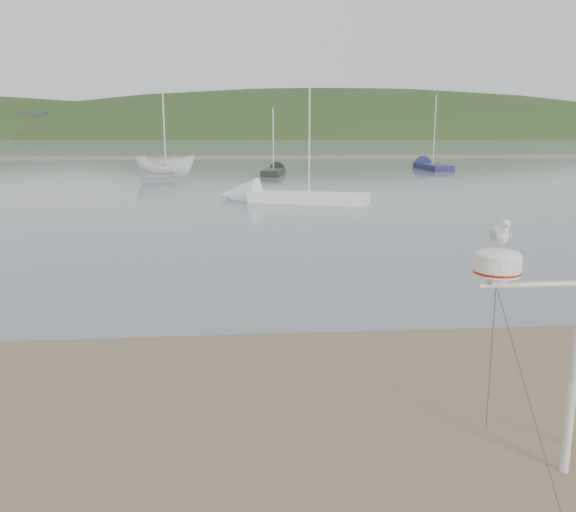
{
  "coord_description": "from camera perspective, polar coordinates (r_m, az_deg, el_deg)",
  "views": [
    {
      "loc": [
        1.31,
        -7.08,
        3.91
      ],
      "look_at": [
        1.99,
        1.0,
        2.17
      ],
      "focal_mm": 38.0,
      "sensor_mm": 36.0,
      "label": 1
    }
  ],
  "objects": [
    {
      "name": "mast_rig",
      "position": [
        7.56,
        24.95,
        -10.53
      ],
      "size": [
        2.1,
        2.24,
        4.74
      ],
      "color": "silver",
      "rests_on": "ground"
    },
    {
      "name": "sandbar",
      "position": [
        77.19,
        -5.83,
        9.19
      ],
      "size": [
        560.0,
        7.0,
        0.07
      ],
      "primitive_type": "cube",
      "color": "#7B6547",
      "rests_on": "water"
    },
    {
      "name": "far_cottages",
      "position": [
        203.09,
        -4.41,
        12.09
      ],
      "size": [
        294.4,
        6.3,
        8.0
      ],
      "color": "silver",
      "rests_on": "ground"
    },
    {
      "name": "ground",
      "position": [
        8.19,
        -13.97,
        -16.78
      ],
      "size": [
        560.0,
        560.0,
        0.0
      ],
      "primitive_type": "plane",
      "color": "#7B6547",
      "rests_on": "ground"
    },
    {
      "name": "sailboat_white_near",
      "position": [
        31.97,
        -1.92,
        5.61
      ],
      "size": [
        8.12,
        4.57,
        7.86
      ],
      "color": "white",
      "rests_on": "ground"
    },
    {
      "name": "sailboat_blue_far",
      "position": [
        58.41,
        12.7,
        8.27
      ],
      "size": [
        2.21,
        7.33,
        7.18
      ],
      "color": "#131744",
      "rests_on": "ground"
    },
    {
      "name": "sailboat_dark_mid",
      "position": [
        50.31,
        -1.15,
        7.99
      ],
      "size": [
        2.55,
        5.84,
        5.69
      ],
      "color": "black",
      "rests_on": "ground"
    },
    {
      "name": "water",
      "position": [
        139.14,
        -5.42,
        10.44
      ],
      "size": [
        560.0,
        256.0,
        0.04
      ],
      "primitive_type": "cube",
      "color": "slate",
      "rests_on": "ground"
    },
    {
      "name": "boat_white",
      "position": [
        46.7,
        -11.45,
        9.95
      ],
      "size": [
        2.15,
        2.12,
        4.62
      ],
      "primitive_type": "imported",
      "rotation": [
        0.0,
        0.0,
        1.33
      ],
      "color": "white",
      "rests_on": "water"
    },
    {
      "name": "hill_ridge",
      "position": [
        243.84,
        -0.73,
        6.54
      ],
      "size": [
        620.0,
        180.0,
        80.0
      ],
      "color": "#203817",
      "rests_on": "ground"
    }
  ]
}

